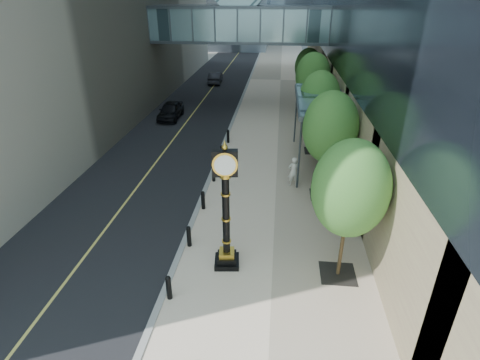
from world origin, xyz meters
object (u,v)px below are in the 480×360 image
Objects in this scene: pedestrian at (293,172)px; car_far at (215,78)px; street_clock at (226,217)px; car_near at (171,110)px.

car_far is at bearing -84.32° from pedestrian.
street_clock is 34.82m from car_far.
pedestrian is 16.03m from car_near.
pedestrian reaches higher than car_near.
street_clock is 1.29× the size of car_far.
car_far is (-8.98, 26.86, -0.25)m from pedestrian.
pedestrian is at bearing -49.37° from car_near.
street_clock is at bearing 56.17° from pedestrian.
street_clock is at bearing 97.54° from car_far.
car_near is at bearing -61.61° from pedestrian.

